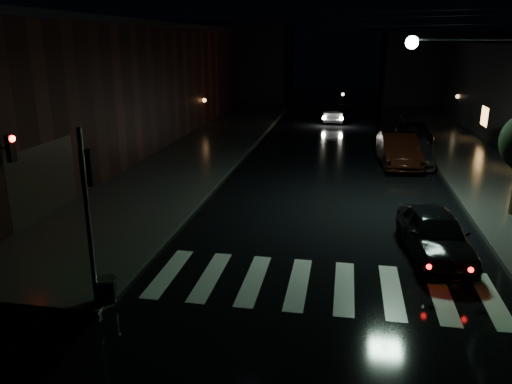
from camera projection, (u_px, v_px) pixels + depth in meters
The scene contains 15 objects.
ground at pixel (206, 285), 13.12m from camera, with size 120.00×120.00×0.00m, color black.
sidewalk_left at pixel (187, 157), 27.13m from camera, with size 6.00×44.00×0.15m, color #282826.
sidewalk_right at pixel (479, 169), 24.58m from camera, with size 4.00×44.00×0.15m, color #282826.
building_left at pixel (80, 88), 29.20m from camera, with size 10.00×36.00×7.00m, color black.
building_far_left at pixel (228, 61), 56.02m from camera, with size 14.00×10.00×8.00m, color black.
building_far_right at pixel (451, 67), 52.10m from camera, with size 14.00×10.00×7.00m, color black.
crosswalk at pixel (321, 285), 13.08m from camera, with size 9.00×3.00×0.01m, color beige.
signal_pole_corner at pixel (98, 247), 11.66m from camera, with size 0.68×0.61×4.20m.
signal_red_facade at pixel (11, 147), 15.24m from camera, with size 0.54×0.28×0.85m.
utility_pole at pixel (510, 89), 16.87m from camera, with size 4.92×0.44×8.00m.
parked_car_a at pixel (435, 234), 14.69m from camera, with size 1.67×4.16×1.42m, color black.
parked_car_b at pixel (398, 150), 25.39m from camera, with size 1.72×4.94×1.63m, color black.
parked_car_c at pixel (414, 151), 25.90m from camera, with size 1.92×4.73×1.37m, color black.
parked_car_d at pixel (414, 134), 30.87m from camera, with size 2.12×4.60×1.28m, color black.
oncoming_car at pixel (335, 113), 39.30m from camera, with size 1.47×4.22×1.39m, color black.
Camera 1 is at (3.41, -11.42, 6.15)m, focal length 35.00 mm.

